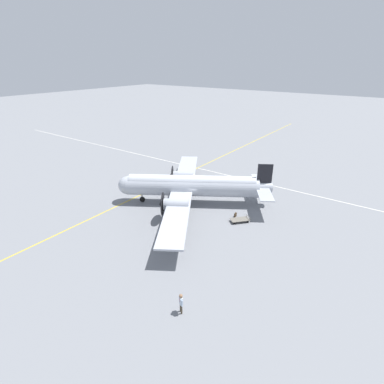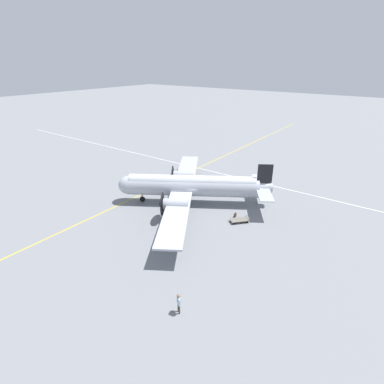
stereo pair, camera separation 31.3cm
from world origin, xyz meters
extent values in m
plane|color=slate|center=(0.00, 0.00, 0.00)|extent=(300.00, 300.00, 0.00)
cube|color=gold|center=(0.00, 7.26, 0.00)|extent=(120.00, 0.16, 0.01)
cube|color=silver|center=(11.72, 0.00, 0.00)|extent=(0.16, 120.00, 0.01)
cylinder|color=#ADB2BC|center=(0.00, 0.00, 2.30)|extent=(10.96, 15.46, 2.41)
cylinder|color=silver|center=(0.00, 0.00, 2.97)|extent=(9.92, 14.38, 1.69)
sphere|color=#ADB2BC|center=(-4.46, 7.09, 2.30)|extent=(2.29, 2.29, 2.29)
cylinder|color=#ADB2BC|center=(4.46, -7.09, 2.42)|extent=(2.86, 3.47, 1.32)
cube|color=black|center=(4.79, -7.61, 4.11)|extent=(1.10, 1.63, 2.77)
cube|color=#ADB2BC|center=(4.68, -7.43, 2.54)|extent=(8.23, 6.02, 0.10)
cube|color=#ADB2BC|center=(-0.65, 1.04, 2.00)|extent=(24.43, 16.74, 0.20)
cylinder|color=#ADB2BC|center=(-4.72, -1.18, 2.02)|extent=(2.64, 3.13, 1.32)
cylinder|color=black|center=(-5.56, 0.15, 2.02)|extent=(2.37, 1.52, 2.78)
sphere|color=black|center=(-5.63, 0.27, 2.02)|extent=(0.46, 0.46, 0.46)
cylinder|color=#ADB2BC|center=(3.11, 3.74, 2.02)|extent=(2.64, 3.13, 1.32)
cylinder|color=black|center=(2.27, 5.07, 2.02)|extent=(2.37, 1.52, 2.78)
sphere|color=black|center=(2.19, 5.19, 2.02)|extent=(0.46, 0.46, 0.46)
cylinder|color=#4C4C51|center=(-4.57, -1.43, 1.02)|extent=(0.18, 0.18, 0.94)
cylinder|color=black|center=(-4.57, -1.43, 0.55)|extent=(0.84, 1.09, 1.10)
cylinder|color=#4C4C51|center=(3.26, 3.50, 1.02)|extent=(0.18, 0.18, 0.94)
cylinder|color=black|center=(3.26, 3.50, 0.55)|extent=(0.84, 1.09, 1.10)
cylinder|color=#4C4C51|center=(-3.48, 5.53, 0.79)|extent=(0.14, 0.14, 0.87)
cylinder|color=black|center=(-3.48, 5.53, 0.35)|extent=(0.53, 0.69, 0.70)
cylinder|color=#473D2D|center=(-15.55, -10.21, 0.41)|extent=(0.12, 0.12, 0.82)
cylinder|color=#473D2D|center=(-15.42, -10.01, 0.41)|extent=(0.12, 0.12, 0.82)
cube|color=silver|center=(-15.49, -10.11, 1.13)|extent=(0.37, 0.43, 0.62)
sphere|color=#8C6647|center=(-15.49, -10.11, 1.57)|extent=(0.27, 0.27, 0.27)
cylinder|color=silver|center=(-15.62, -10.32, 1.10)|extent=(0.10, 0.10, 0.58)
cylinder|color=silver|center=(-15.35, -9.91, 1.10)|extent=(0.10, 0.10, 0.58)
cube|color=maroon|center=(-15.57, -10.06, 1.20)|extent=(0.04, 0.05, 0.39)
cube|color=#47331E|center=(0.00, -6.35, 0.24)|extent=(0.37, 0.16, 0.48)
cube|color=#312315|center=(0.00, -6.35, 0.51)|extent=(0.13, 0.11, 0.02)
cube|color=#6B665B|center=(-0.80, -7.34, 0.30)|extent=(2.30, 2.20, 0.04)
cube|color=#6B665B|center=(-0.03, -8.02, 0.54)|extent=(0.74, 0.83, 0.04)
cylinder|color=#6B665B|center=(-0.36, -8.40, 0.43)|extent=(0.04, 0.04, 0.22)
cylinder|color=#6B665B|center=(0.31, -7.64, 0.43)|extent=(0.04, 0.04, 0.22)
cylinder|color=black|center=(-1.69, -7.13, 0.14)|extent=(0.25, 0.23, 0.28)
cylinder|color=black|center=(-1.12, -6.48, 0.14)|extent=(0.25, 0.23, 0.28)
cylinder|color=black|center=(-0.48, -8.19, 0.14)|extent=(0.25, 0.23, 0.28)
cylinder|color=black|center=(0.09, -7.55, 0.14)|extent=(0.25, 0.23, 0.28)
camera|label=1|loc=(-28.51, -20.44, 17.08)|focal=28.00mm
camera|label=2|loc=(-28.33, -20.69, 17.08)|focal=28.00mm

